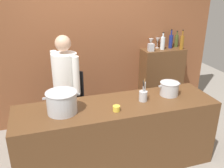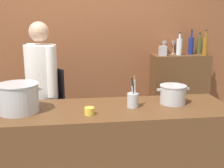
{
  "view_description": "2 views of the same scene",
  "coord_description": "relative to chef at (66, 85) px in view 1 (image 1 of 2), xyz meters",
  "views": [
    {
      "loc": [
        -0.86,
        -2.53,
        2.26
      ],
      "look_at": [
        0.02,
        0.27,
        1.06
      ],
      "focal_mm": 39.31,
      "sensor_mm": 36.0,
      "label": 1
    },
    {
      "loc": [
        -0.17,
        -2.36,
        1.69
      ],
      "look_at": [
        0.21,
        0.44,
        1.02
      ],
      "focal_mm": 44.38,
      "sensor_mm": 36.0,
      "label": 2
    }
  ],
  "objects": [
    {
      "name": "stockpot_small",
      "position": [
        1.27,
        -0.57,
        0.02
      ],
      "size": [
        0.31,
        0.25,
        0.18
      ],
      "color": "#B7BABF",
      "rests_on": "prep_counter"
    },
    {
      "name": "prep_counter",
      "position": [
        0.53,
        -0.64,
        -0.51
      ],
      "size": [
        2.49,
        0.7,
        0.9
      ],
      "primitive_type": "cube",
      "color": "brown",
      "rests_on": "ground_plane"
    },
    {
      "name": "wine_bottle_amber",
      "position": [
        2.06,
        0.45,
        0.37
      ],
      "size": [
        0.07,
        0.07,
        0.33
      ],
      "color": "#8C5919",
      "rests_on": "bar_cabinet"
    },
    {
      "name": "wine_glass_short",
      "position": [
        1.56,
        0.63,
        0.38
      ],
      "size": [
        0.08,
        0.08,
        0.18
      ],
      "color": "silver",
      "rests_on": "bar_cabinet"
    },
    {
      "name": "stockpot_large",
      "position": [
        -0.13,
        -0.64,
        0.06
      ],
      "size": [
        0.41,
        0.35,
        0.25
      ],
      "color": "#B7BABF",
      "rests_on": "prep_counter"
    },
    {
      "name": "wine_bottle_olive",
      "position": [
        2.07,
        0.64,
        0.36
      ],
      "size": [
        0.06,
        0.06,
        0.29
      ],
      "color": "#475123",
      "rests_on": "bar_cabinet"
    },
    {
      "name": "wine_bottle_clear",
      "position": [
        1.74,
        0.54,
        0.36
      ],
      "size": [
        0.08,
        0.08,
        0.3
      ],
      "color": "silver",
      "rests_on": "bar_cabinet"
    },
    {
      "name": "chef",
      "position": [
        0.0,
        0.0,
        0.0
      ],
      "size": [
        0.41,
        0.46,
        1.66
      ],
      "rotation": [
        0.0,
        0.0,
        2.14
      ],
      "color": "black",
      "rests_on": "ground_plane"
    },
    {
      "name": "wine_bottle_cobalt",
      "position": [
        1.93,
        0.59,
        0.37
      ],
      "size": [
        0.07,
        0.07,
        0.33
      ],
      "color": "navy",
      "rests_on": "bar_cabinet"
    },
    {
      "name": "bar_cabinet",
      "position": [
        1.77,
        0.55,
        -0.36
      ],
      "size": [
        0.76,
        0.32,
        1.21
      ],
      "primitive_type": "cube",
      "color": "brown",
      "rests_on": "ground_plane"
    },
    {
      "name": "spice_tin_silver",
      "position": [
        1.5,
        0.49,
        0.31
      ],
      "size": [
        0.09,
        0.09,
        0.13
      ],
      "primitive_type": "cube",
      "color": "#B2B2B7",
      "rests_on": "bar_cabinet"
    },
    {
      "name": "utensil_crock",
      "position": [
        0.87,
        -0.64,
        0.01
      ],
      "size": [
        0.1,
        0.1,
        0.29
      ],
      "color": "#B7BABF",
      "rests_on": "prep_counter"
    },
    {
      "name": "brick_back_panel",
      "position": [
        0.53,
        0.76,
        0.54
      ],
      "size": [
        4.4,
        0.1,
        3.0
      ],
      "primitive_type": "cube",
      "color": "brown",
      "rests_on": "ground_plane"
    },
    {
      "name": "wine_glass_wide",
      "position": [
        1.7,
        0.66,
        0.38
      ],
      "size": [
        0.07,
        0.07,
        0.18
      ],
      "color": "silver",
      "rests_on": "bar_cabinet"
    },
    {
      "name": "ground_plane",
      "position": [
        0.53,
        -0.64,
        -0.96
      ],
      "size": [
        8.0,
        8.0,
        0.0
      ],
      "primitive_type": "plane",
      "color": "gray"
    },
    {
      "name": "butter_jar",
      "position": [
        0.47,
        -0.79,
        -0.03
      ],
      "size": [
        0.08,
        0.08,
        0.06
      ],
      "primitive_type": "cylinder",
      "color": "yellow",
      "rests_on": "prep_counter"
    }
  ]
}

